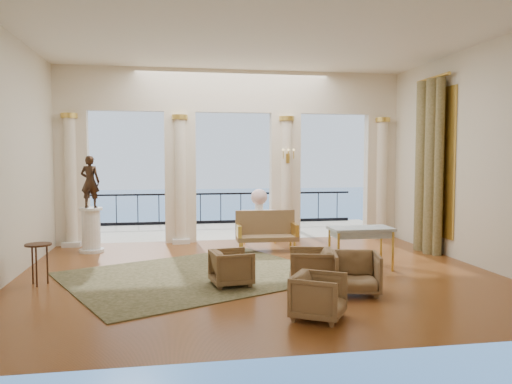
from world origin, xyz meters
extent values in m
plane|color=#4E2D0D|center=(0.00, 0.00, 0.00)|extent=(9.00, 9.00, 0.00)
plane|color=beige|center=(0.00, -4.00, 2.25)|extent=(9.00, 0.00, 9.00)
plane|color=beige|center=(-4.50, 0.00, 2.25)|extent=(0.00, 8.00, 8.00)
plane|color=beige|center=(4.50, 0.00, 2.25)|extent=(0.00, 8.00, 8.00)
plane|color=white|center=(0.00, 0.00, 4.50)|extent=(9.00, 9.00, 0.00)
cube|color=beige|center=(0.00, 3.85, 3.95)|extent=(9.00, 0.30, 1.10)
cube|color=beige|center=(-4.10, 3.85, 1.70)|extent=(0.80, 0.30, 3.40)
cylinder|color=beige|center=(-4.10, 3.67, 1.60)|extent=(0.28, 0.28, 3.20)
cylinder|color=gold|center=(-4.10, 3.67, 3.25)|extent=(0.40, 0.40, 0.12)
cube|color=silver|center=(-4.10, 3.67, 0.06)|extent=(0.45, 0.45, 0.12)
cube|color=beige|center=(-1.40, 3.85, 1.70)|extent=(0.80, 0.30, 3.40)
cylinder|color=beige|center=(-1.40, 3.67, 1.60)|extent=(0.28, 0.28, 3.20)
cylinder|color=gold|center=(-1.40, 3.67, 3.25)|extent=(0.40, 0.40, 0.12)
cube|color=silver|center=(-1.40, 3.67, 0.06)|extent=(0.45, 0.45, 0.12)
cube|color=beige|center=(1.40, 3.85, 1.70)|extent=(0.80, 0.30, 3.40)
cylinder|color=beige|center=(1.40, 3.67, 1.60)|extent=(0.28, 0.28, 3.20)
cylinder|color=gold|center=(1.40, 3.67, 3.25)|extent=(0.40, 0.40, 0.12)
cube|color=silver|center=(1.40, 3.67, 0.06)|extent=(0.45, 0.45, 0.12)
cube|color=beige|center=(4.10, 3.85, 1.70)|extent=(0.80, 0.30, 3.40)
cylinder|color=beige|center=(4.10, 3.67, 1.60)|extent=(0.28, 0.28, 3.20)
cylinder|color=gold|center=(4.10, 3.67, 3.25)|extent=(0.40, 0.40, 0.12)
cube|color=silver|center=(4.10, 3.67, 0.06)|extent=(0.45, 0.45, 0.12)
cube|color=beige|center=(0.00, 5.80, -0.05)|extent=(10.00, 3.60, 0.10)
cube|color=black|center=(0.00, 7.40, 1.00)|extent=(9.00, 0.06, 0.06)
cube|color=black|center=(0.00, 7.40, 0.05)|extent=(9.00, 0.06, 0.10)
cylinder|color=black|center=(0.00, 7.40, 0.50)|extent=(0.03, 0.03, 1.00)
cylinder|color=black|center=(-4.10, 7.40, 0.50)|extent=(0.03, 0.03, 1.00)
cylinder|color=black|center=(4.10, 7.40, 0.50)|extent=(0.03, 0.03, 1.00)
cylinder|color=#4C3823|center=(2.00, 6.60, 2.10)|extent=(0.20, 0.20, 4.20)
plane|color=#1E5999|center=(0.00, 60.00, -6.00)|extent=(160.00, 160.00, 0.00)
cylinder|color=brown|center=(4.30, 1.05, 2.00)|extent=(0.26, 0.26, 4.00)
cylinder|color=brown|center=(4.26, 1.50, 2.00)|extent=(0.32, 0.32, 4.00)
cylinder|color=brown|center=(4.30, 1.95, 2.00)|extent=(0.26, 0.26, 4.00)
cylinder|color=gold|center=(4.35, 1.50, 4.05)|extent=(0.08, 1.40, 0.08)
cube|color=gold|center=(4.47, 1.50, 2.10)|extent=(0.04, 1.60, 3.40)
cube|color=gold|center=(1.40, 3.53, 2.20)|extent=(0.10, 0.04, 0.25)
cylinder|color=gold|center=(1.26, 3.45, 2.30)|extent=(0.02, 0.02, 0.22)
cylinder|color=gold|center=(1.40, 3.45, 2.30)|extent=(0.02, 0.02, 0.22)
cylinder|color=gold|center=(1.54, 3.45, 2.30)|extent=(0.02, 0.02, 0.22)
cube|color=#2A3117|center=(-1.17, 0.00, 0.01)|extent=(5.65, 5.16, 0.02)
imported|color=#4F3D22|center=(0.35, -2.80, 0.35)|extent=(0.89, 0.90, 0.69)
imported|color=#4F3D22|center=(1.33, -1.67, 0.38)|extent=(0.88, 0.84, 0.76)
imported|color=#4F3D22|center=(0.70, -1.20, 0.37)|extent=(0.82, 0.86, 0.74)
imported|color=#4F3D22|center=(-0.62, -0.82, 0.34)|extent=(0.72, 0.75, 0.69)
cube|color=#4F3D22|center=(0.58, 2.16, 0.32)|extent=(1.46, 0.63, 0.11)
cube|color=#4F3D22|center=(0.59, 2.44, 0.66)|extent=(1.44, 0.13, 0.59)
cube|color=gold|center=(-0.09, 2.19, 0.51)|extent=(0.10, 0.59, 0.28)
cube|color=gold|center=(1.25, 2.14, 0.51)|extent=(0.10, 0.59, 0.28)
cylinder|color=gold|center=(-0.04, 1.95, 0.13)|extent=(0.05, 0.05, 0.27)
cylinder|color=gold|center=(1.19, 1.91, 0.13)|extent=(0.05, 0.05, 0.27)
cylinder|color=gold|center=(-0.03, 2.42, 0.13)|extent=(0.05, 0.05, 0.27)
cylinder|color=gold|center=(1.21, 2.38, 0.13)|extent=(0.05, 0.05, 0.27)
cube|color=#98B0C3|center=(2.07, 0.02, 0.81)|extent=(1.22, 0.67, 0.06)
cylinder|color=gold|center=(1.51, -0.25, 0.39)|extent=(0.05, 0.05, 0.78)
cylinder|color=gold|center=(2.62, -0.25, 0.39)|extent=(0.05, 0.05, 0.78)
cylinder|color=gold|center=(1.51, 0.30, 0.39)|extent=(0.05, 0.05, 0.78)
cylinder|color=gold|center=(2.62, 0.30, 0.39)|extent=(0.05, 0.05, 0.78)
cylinder|color=silver|center=(-3.50, 2.78, 0.04)|extent=(0.57, 0.57, 0.08)
cylinder|color=silver|center=(-3.50, 2.78, 0.53)|extent=(0.42, 0.42, 0.92)
cylinder|color=silver|center=(-3.50, 2.78, 1.02)|extent=(0.54, 0.54, 0.06)
imported|color=black|center=(-3.50, 2.78, 1.66)|extent=(0.50, 0.38, 1.22)
cube|color=silver|center=(0.60, 3.34, 0.83)|extent=(0.90, 0.36, 0.05)
cylinder|color=gold|center=(0.20, 3.22, 0.40)|extent=(0.04, 0.04, 0.80)
cylinder|color=gold|center=(1.00, 3.21, 0.40)|extent=(0.04, 0.04, 0.80)
cylinder|color=gold|center=(0.20, 3.47, 0.40)|extent=(0.04, 0.04, 0.80)
cylinder|color=gold|center=(1.00, 3.46, 0.40)|extent=(0.04, 0.04, 0.80)
cylinder|color=white|center=(0.60, 3.34, 0.98)|extent=(0.21, 0.21, 0.26)
sphere|color=#E2A6B1|center=(0.60, 3.34, 1.20)|extent=(0.42, 0.42, 0.42)
cylinder|color=black|center=(-3.93, -0.22, 0.71)|extent=(0.45, 0.45, 0.03)
cylinder|color=black|center=(-3.80, -0.15, 0.35)|extent=(0.03, 0.03, 0.70)
cylinder|color=black|center=(-4.05, -0.14, 0.35)|extent=(0.03, 0.03, 0.70)
cylinder|color=black|center=(-3.93, -0.36, 0.35)|extent=(0.03, 0.03, 0.70)
camera|label=1|loc=(-1.63, -9.30, 2.23)|focal=35.00mm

